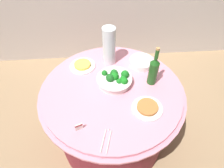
# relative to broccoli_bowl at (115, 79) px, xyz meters

# --- Properties ---
(ground_plane) EXTENTS (6.00, 6.00, 0.00)m
(ground_plane) POSITION_rel_broccoli_bowl_xyz_m (-0.03, -0.05, -0.79)
(ground_plane) COLOR #9E7F5B
(buffet_table) EXTENTS (1.16, 1.16, 0.74)m
(buffet_table) POSITION_rel_broccoli_bowl_xyz_m (-0.03, -0.05, -0.41)
(buffet_table) COLOR maroon
(buffet_table) RESTS_ON ground_plane
(broccoli_bowl) EXTENTS (0.28, 0.28, 0.12)m
(broccoli_bowl) POSITION_rel_broccoli_bowl_xyz_m (0.00, 0.00, 0.00)
(broccoli_bowl) COLOR white
(broccoli_bowl) RESTS_ON buffet_table
(plate_stack) EXTENTS (0.21, 0.21, 0.05)m
(plate_stack) POSITION_rel_broccoli_bowl_xyz_m (0.25, 0.22, -0.02)
(plate_stack) COLOR white
(plate_stack) RESTS_ON buffet_table
(wine_bottle) EXTENTS (0.07, 0.07, 0.34)m
(wine_bottle) POSITION_rel_broccoli_bowl_xyz_m (0.29, -0.01, 0.08)
(wine_bottle) COLOR #1C511A
(wine_bottle) RESTS_ON buffet_table
(decorative_fruit_vase) EXTENTS (0.11, 0.11, 0.34)m
(decorative_fruit_vase) POSITION_rel_broccoli_bowl_xyz_m (-0.03, 0.27, 0.10)
(decorative_fruit_vase) COLOR silver
(decorative_fruit_vase) RESTS_ON buffet_table
(serving_tongs) EXTENTS (0.08, 0.17, 0.01)m
(serving_tongs) POSITION_rel_broccoli_bowl_xyz_m (-0.10, -0.49, -0.04)
(serving_tongs) COLOR silver
(serving_tongs) RESTS_ON buffet_table
(food_plate_peanuts) EXTENTS (0.22, 0.22, 0.03)m
(food_plate_peanuts) POSITION_rel_broccoli_bowl_xyz_m (0.21, -0.27, -0.03)
(food_plate_peanuts) COLOR white
(food_plate_peanuts) RESTS_ON buffet_table
(food_plate_fried_egg) EXTENTS (0.22, 0.22, 0.04)m
(food_plate_fried_egg) POSITION_rel_broccoli_bowl_xyz_m (-0.26, 0.22, -0.03)
(food_plate_fried_egg) COLOR white
(food_plate_fried_egg) RESTS_ON buffet_table
(label_placard_front) EXTENTS (0.05, 0.03, 0.05)m
(label_placard_front) POSITION_rel_broccoli_bowl_xyz_m (-0.27, -0.40, -0.01)
(label_placard_front) COLOR white
(label_placard_front) RESTS_ON buffet_table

